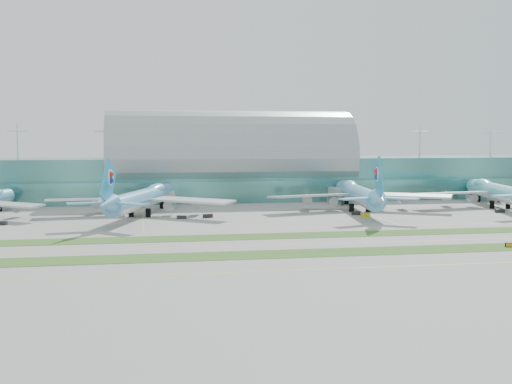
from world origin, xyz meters
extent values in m
plane|color=gray|center=(0.00, 0.00, 0.00)|extent=(700.00, 700.00, 0.00)
cube|color=#3D7A75|center=(0.00, 130.00, 10.00)|extent=(340.00, 42.00, 20.00)
cube|color=#3D7A75|center=(0.00, 106.00, 5.00)|extent=(340.00, 8.00, 10.00)
ellipsoid|color=#9EA5A8|center=(0.00, 130.00, 20.00)|extent=(340.00, 46.20, 16.17)
cylinder|color=white|center=(0.00, 130.00, 28.00)|extent=(0.80, 0.80, 16.00)
cube|color=#B2B7B7|center=(-31.00, 95.00, 5.50)|extent=(3.50, 22.00, 3.00)
cylinder|color=black|center=(-31.00, 85.00, 2.00)|extent=(1.00, 1.00, 4.00)
cube|color=#B2B7B7|center=(44.00, 95.00, 5.50)|extent=(3.50, 22.00, 3.00)
cylinder|color=black|center=(44.00, 85.00, 2.00)|extent=(1.00, 1.00, 4.00)
cube|color=#B2B7B7|center=(119.00, 95.00, 5.50)|extent=(3.50, 22.00, 3.00)
cylinder|color=black|center=(119.00, 85.00, 2.00)|extent=(1.00, 1.00, 4.00)
cube|color=#2D591E|center=(0.00, -28.00, 0.04)|extent=(420.00, 12.00, 0.08)
cube|color=#2D591E|center=(0.00, 2.00, 0.04)|extent=(420.00, 12.00, 0.08)
cube|color=yellow|center=(0.00, -48.00, 0.01)|extent=(420.00, 0.35, 0.01)
cube|color=yellow|center=(0.00, -14.00, 0.01)|extent=(420.00, 0.35, 0.01)
cube|color=yellow|center=(0.00, 18.00, 0.01)|extent=(420.00, 0.35, 0.01)
cube|color=yellow|center=(0.00, 40.00, 0.01)|extent=(420.00, 0.35, 0.01)
cone|color=#5AAAC6|center=(-97.01, 95.69, 5.82)|extent=(7.03, 6.25, 5.92)
cube|color=silver|center=(-90.13, 58.42, 5.44)|extent=(26.88, 23.44, 1.17)
cylinder|color=gray|center=(-92.78, 64.58, 3.43)|extent=(4.60, 5.95, 3.24)
cylinder|color=black|center=(-99.68, 86.68, 1.43)|extent=(1.72, 1.72, 2.86)
cylinder|color=#5EA3CF|center=(-42.50, 61.64, 6.74)|extent=(27.13, 67.34, 6.85)
ellipsoid|color=#5EA3CF|center=(-36.73, 79.92, 8.62)|extent=(12.47, 21.80, 4.88)
cone|color=#5EA3CF|center=(-31.40, 96.81, 6.74)|extent=(8.19, 7.33, 6.85)
cone|color=#5EA3CF|center=(-54.13, 24.78, 8.06)|extent=(9.19, 11.43, 6.50)
cube|color=silver|center=(-62.12, 65.51, 6.29)|extent=(33.67, 10.88, 1.35)
cylinder|color=#919499|center=(-55.59, 69.70, 3.97)|extent=(5.41, 6.92, 3.75)
cube|color=silver|center=(-24.21, 53.55, 6.29)|extent=(30.84, 27.49, 1.35)
cylinder|color=#919499|center=(-27.16, 60.73, 3.97)|extent=(5.41, 6.92, 3.75)
cube|color=#2E99CD|center=(-53.47, 26.89, 15.02)|extent=(5.00, 14.04, 15.92)
cylinder|color=silver|center=(-53.14, 27.94, 16.67)|extent=(2.54, 5.35, 5.30)
cylinder|color=black|center=(-34.67, 86.44, 1.66)|extent=(1.99, 1.99, 3.31)
cylinder|color=black|center=(-46.99, 58.42, 1.66)|extent=(1.99, 1.99, 3.31)
cylinder|color=black|center=(-40.67, 56.43, 1.66)|extent=(1.99, 1.99, 3.31)
cylinder|color=#66B7E2|center=(43.74, 63.83, 6.83)|extent=(16.62, 69.72, 6.94)
ellipsoid|color=#66B7E2|center=(46.47, 83.08, 8.74)|extent=(9.49, 21.82, 4.95)
cone|color=#66B7E2|center=(48.99, 100.86, 6.83)|extent=(7.66, 6.52, 6.94)
cone|color=#66B7E2|center=(38.23, 25.03, 8.17)|extent=(7.95, 10.90, 6.60)
cube|color=silver|center=(23.47, 64.44, 6.38)|extent=(34.64, 16.27, 1.37)
cylinder|color=gray|center=(29.30, 69.72, 4.03)|extent=(4.63, 6.63, 3.81)
cube|color=silver|center=(63.38, 58.78, 6.38)|extent=(33.30, 24.13, 1.37)
cylinder|color=gray|center=(59.24, 65.48, 4.03)|extent=(4.63, 6.63, 3.81)
cube|color=#2C92C4|center=(38.55, 27.24, 15.23)|extent=(2.73, 14.67, 16.14)
cylinder|color=white|center=(38.70, 28.35, 16.91)|extent=(1.75, 5.46, 5.38)
cylinder|color=black|center=(47.44, 89.95, 1.68)|extent=(2.02, 2.02, 3.36)
cylinder|color=black|center=(39.78, 59.87, 1.68)|extent=(2.02, 2.02, 3.36)
cylinder|color=black|center=(46.43, 58.92, 1.68)|extent=(2.02, 2.02, 3.36)
cylinder|color=#64C8DD|center=(106.41, 65.67, 6.72)|extent=(21.67, 68.15, 6.83)
ellipsoid|color=#64C8DD|center=(110.61, 84.33, 8.60)|extent=(10.89, 21.69, 4.87)
cone|color=#64C8DD|center=(114.49, 101.57, 6.72)|extent=(7.87, 6.87, 6.83)
cube|color=white|center=(86.58, 67.87, 6.28)|extent=(33.96, 13.54, 1.35)
cylinder|color=gray|center=(92.72, 72.59, 3.97)|extent=(4.99, 6.73, 3.75)
cylinder|color=black|center=(112.11, 90.99, 1.65)|extent=(1.98, 1.98, 3.31)
cylinder|color=black|center=(102.22, 62.09, 1.65)|extent=(1.98, 1.98, 3.31)
cylinder|color=black|center=(108.67, 60.64, 1.65)|extent=(1.98, 1.98, 3.31)
cube|color=black|center=(-89.74, 43.06, 0.66)|extent=(3.19, 1.90, 1.32)
cube|color=black|center=(-28.68, 49.33, 0.59)|extent=(3.73, 2.35, 1.18)
cube|color=black|center=(-18.85, 51.30, 0.70)|extent=(3.82, 2.45, 1.40)
cube|color=gold|center=(40.01, 43.65, 0.62)|extent=(3.27, 2.38, 1.25)
cube|color=black|center=(38.13, 49.90, 0.63)|extent=(3.55, 2.21, 1.25)
cube|color=black|center=(97.29, 47.63, 0.67)|extent=(3.75, 2.24, 1.35)
cube|color=black|center=(55.09, -28.27, 0.61)|extent=(2.83, 1.04, 1.21)
cube|color=orange|center=(55.03, -28.46, 0.61)|extent=(2.34, 0.70, 0.88)
cylinder|color=black|center=(54.13, -28.00, 0.28)|extent=(0.13, 0.13, 0.55)
camera|label=1|loc=(-42.35, -184.82, 28.93)|focal=45.00mm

